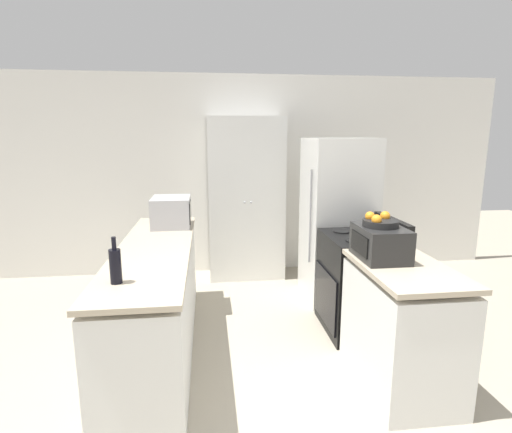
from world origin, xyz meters
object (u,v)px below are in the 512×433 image
object	(u,v)px
wine_bottle	(115,265)
toaster_oven	(380,243)
microwave	(172,212)
refrigerator	(337,220)
stove	(359,282)
pantry_cabinet	(246,199)
fruit_bowl	(380,222)

from	to	relation	value
wine_bottle	toaster_oven	world-z (taller)	wine_bottle
microwave	refrigerator	bearing A→B (deg)	4.90
stove	wine_bottle	distance (m)	2.28
pantry_cabinet	wine_bottle	distance (m)	2.79
wine_bottle	toaster_oven	distance (m)	1.87
pantry_cabinet	microwave	distance (m)	1.30
stove	microwave	distance (m)	1.98
microwave	fruit_bowl	xyz separation A→B (m)	(1.63, -1.30, 0.13)
stove	refrigerator	distance (m)	0.90
stove	fruit_bowl	world-z (taller)	fruit_bowl
refrigerator	pantry_cabinet	bearing A→B (deg)	138.60
stove	toaster_oven	xyz separation A→B (m)	(-0.13, -0.68, 0.57)
pantry_cabinet	toaster_oven	distance (m)	2.42
microwave	toaster_oven	size ratio (longest dim) A/B	1.03
pantry_cabinet	refrigerator	size ratio (longest dim) A/B	1.14
wine_bottle	fruit_bowl	xyz separation A→B (m)	(1.84, 0.30, 0.16)
wine_bottle	pantry_cabinet	bearing A→B (deg)	67.53
stove	toaster_oven	bearing A→B (deg)	-101.13
pantry_cabinet	fruit_bowl	bearing A→B (deg)	-71.21
pantry_cabinet	refrigerator	bearing A→B (deg)	-41.40
wine_bottle	fruit_bowl	size ratio (longest dim) A/B	1.14
stove	fruit_bowl	distance (m)	1.00
pantry_cabinet	fruit_bowl	distance (m)	2.42
pantry_cabinet	wine_bottle	bearing A→B (deg)	-112.47
refrigerator	toaster_oven	distance (m)	1.48
pantry_cabinet	toaster_oven	world-z (taller)	pantry_cabinet
pantry_cabinet	fruit_bowl	size ratio (longest dim) A/B	7.86
stove	microwave	size ratio (longest dim) A/B	2.35
refrigerator	microwave	size ratio (longest dim) A/B	3.92
toaster_oven	pantry_cabinet	bearing A→B (deg)	108.86
fruit_bowl	toaster_oven	bearing A→B (deg)	-60.12
microwave	wine_bottle	xyz separation A→B (m)	(-0.21, -1.59, -0.03)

